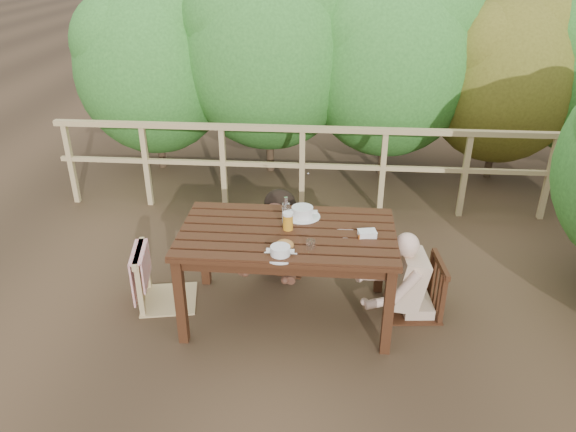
# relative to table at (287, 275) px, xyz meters

# --- Properties ---
(ground) EXTENTS (60.00, 60.00, 0.00)m
(ground) POSITION_rel_table_xyz_m (0.00, 0.00, -0.39)
(ground) COLOR #4A3622
(ground) RESTS_ON ground
(table) EXTENTS (1.69, 0.95, 0.78)m
(table) POSITION_rel_table_xyz_m (0.00, 0.00, 0.00)
(table) COLOR black
(table) RESTS_ON ground
(chair_left) EXTENTS (0.56, 0.56, 0.97)m
(chair_left) POSITION_rel_table_xyz_m (-1.05, 0.11, 0.09)
(chair_left) COLOR tan
(chair_left) RESTS_ON ground
(chair_far) EXTENTS (0.50, 0.50, 0.83)m
(chair_far) POSITION_rel_table_xyz_m (-0.08, 0.76, 0.03)
(chair_far) COLOR black
(chair_far) RESTS_ON ground
(chair_right) EXTENTS (0.49, 0.49, 0.90)m
(chair_right) POSITION_rel_table_xyz_m (1.05, 0.14, 0.06)
(chair_right) COLOR black
(chair_right) RESTS_ON ground
(woman) EXTENTS (0.66, 0.75, 1.30)m
(woman) POSITION_rel_table_xyz_m (-0.08, 0.78, 0.26)
(woman) COLOR black
(woman) RESTS_ON ground
(diner_right) EXTENTS (0.64, 0.54, 1.21)m
(diner_right) POSITION_rel_table_xyz_m (1.08, 0.14, 0.22)
(diner_right) COLOR #CBA98B
(diner_right) RESTS_ON ground
(railing) EXTENTS (5.60, 0.10, 1.01)m
(railing) POSITION_rel_table_xyz_m (0.00, 2.00, 0.12)
(railing) COLOR tan
(railing) RESTS_ON ground
(hedge_row) EXTENTS (6.60, 1.60, 3.80)m
(hedge_row) POSITION_rel_table_xyz_m (0.40, 3.20, 1.51)
(hedge_row) COLOR #2F6C26
(hedge_row) RESTS_ON ground
(soup_near) EXTENTS (0.24, 0.24, 0.08)m
(soup_near) POSITION_rel_table_xyz_m (-0.02, -0.36, 0.43)
(soup_near) COLOR white
(soup_near) RESTS_ON table
(soup_far) EXTENTS (0.30, 0.30, 0.10)m
(soup_far) POSITION_rel_table_xyz_m (0.10, 0.26, 0.44)
(soup_far) COLOR white
(soup_far) RESTS_ON table
(bread_roll) EXTENTS (0.14, 0.11, 0.08)m
(bread_roll) POSITION_rel_table_xyz_m (0.00, -0.26, 0.43)
(bread_roll) COLOR olive
(bread_roll) RESTS_ON table
(beer_glass) EXTENTS (0.08, 0.08, 0.16)m
(beer_glass) POSITION_rel_table_xyz_m (0.00, 0.03, 0.47)
(beer_glass) COLOR #C67D11
(beer_glass) RESTS_ON table
(bottle) EXTENTS (0.06, 0.06, 0.26)m
(bottle) POSITION_rel_table_xyz_m (-0.02, 0.09, 0.52)
(bottle) COLOR silver
(bottle) RESTS_ON table
(tumbler) EXTENTS (0.07, 0.07, 0.08)m
(tumbler) POSITION_rel_table_xyz_m (0.19, -0.25, 0.43)
(tumbler) COLOR silver
(tumbler) RESTS_ON table
(butter_tub) EXTENTS (0.15, 0.12, 0.06)m
(butter_tub) POSITION_rel_table_xyz_m (0.61, -0.03, 0.42)
(butter_tub) COLOR silver
(butter_tub) RESTS_ON table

